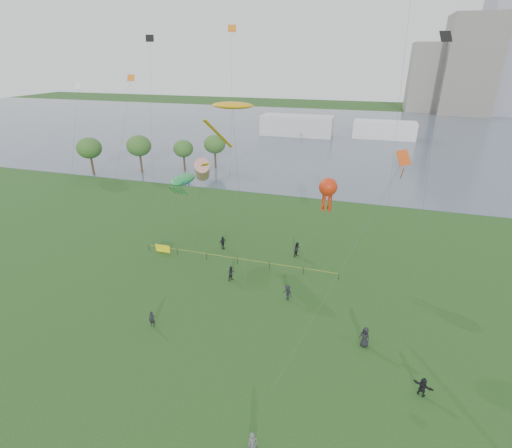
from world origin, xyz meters
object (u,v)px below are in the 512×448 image
(kite_flyer, at_px, (253,445))
(kite_octopus, at_px, (328,188))
(fence, at_px, (191,253))
(kite_stingray, at_px, (232,106))

(kite_flyer, distance_m, kite_octopus, 27.26)
(fence, xyz_separation_m, kite_stingray, (4.83, 3.09, 17.25))
(fence, height_order, kite_flyer, kite_flyer)
(kite_stingray, relative_size, kite_octopus, 1.76)
(fence, distance_m, kite_octopus, 18.44)
(fence, distance_m, kite_stingray, 18.18)
(kite_octopus, bearing_deg, kite_flyer, -106.39)
(kite_flyer, xyz_separation_m, kite_stingray, (-9.94, 24.93, 16.90))
(kite_flyer, distance_m, kite_stingray, 31.71)
(kite_stingray, bearing_deg, fence, -150.09)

